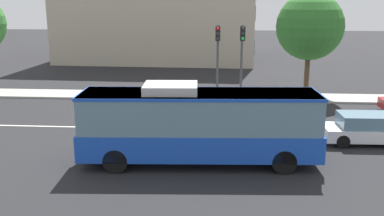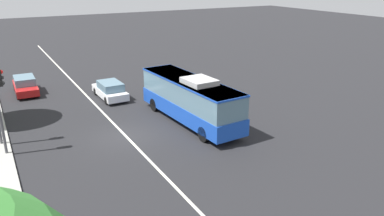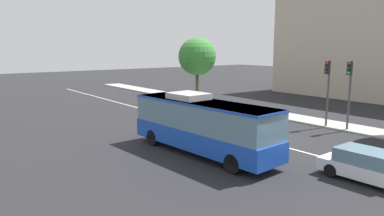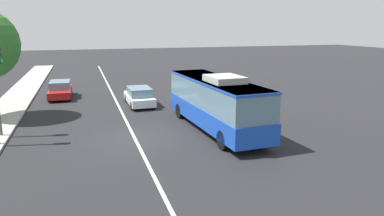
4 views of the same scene
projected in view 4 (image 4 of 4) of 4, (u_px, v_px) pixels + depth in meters
ground_plane at (135, 138)px, 19.94m from camera, size 160.00×160.00×0.00m
lane_centre_line at (135, 138)px, 19.93m from camera, size 76.00×0.16×0.01m
transit_bus at (215, 101)px, 21.13m from camera, size 10.13×3.08×3.46m
sedan_white at (139, 96)px, 27.91m from camera, size 4.54×1.90×1.46m
sedan_red at (60, 90)px, 30.84m from camera, size 4.53×1.89×1.46m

